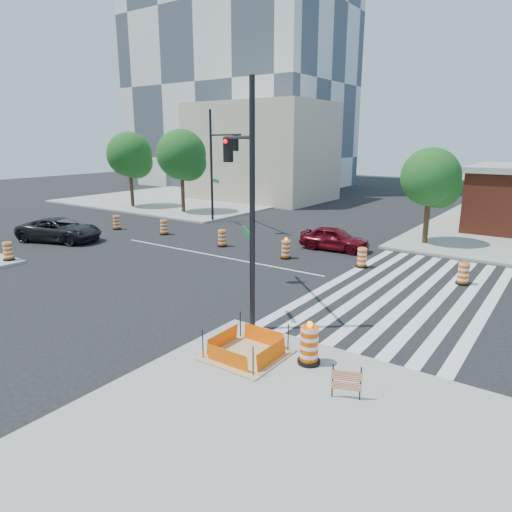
# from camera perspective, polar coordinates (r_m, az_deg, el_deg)

# --- Properties ---
(ground) EXTENTS (120.00, 120.00, 0.00)m
(ground) POSITION_cam_1_polar(r_m,az_deg,el_deg) (25.86, -5.37, 0.07)
(ground) COLOR black
(ground) RESTS_ON ground
(sidewalk_nw) EXTENTS (22.00, 22.00, 0.15)m
(sidewalk_nw) POSITION_cam_1_polar(r_m,az_deg,el_deg) (50.87, -7.60, 7.20)
(sidewalk_nw) COLOR gray
(sidewalk_nw) RESTS_ON ground
(crosswalk_east) EXTENTS (6.75, 13.50, 0.01)m
(crosswalk_east) POSITION_cam_1_polar(r_m,az_deg,el_deg) (20.71, 18.37, -4.28)
(crosswalk_east) COLOR silver
(crosswalk_east) RESTS_ON ground
(lane_centerline) EXTENTS (14.00, 0.12, 0.01)m
(lane_centerline) POSITION_cam_1_polar(r_m,az_deg,el_deg) (25.86, -5.37, 0.08)
(lane_centerline) COLOR silver
(lane_centerline) RESTS_ON ground
(excavation_pit) EXTENTS (2.20, 2.20, 0.90)m
(excavation_pit) POSITION_cam_1_polar(r_m,az_deg,el_deg) (13.84, -1.23, -12.04)
(excavation_pit) COLOR tan
(excavation_pit) RESTS_ON ground
(tower_nw) EXTENTS (28.00, 18.00, 45.00)m
(tower_nw) POSITION_cam_1_polar(r_m,az_deg,el_deg) (68.51, -2.18, 28.05)
(tower_nw) COLOR silver
(tower_nw) RESTS_ON ground
(beige_midrise) EXTENTS (14.00, 10.00, 10.00)m
(beige_midrise) POSITION_cam_1_polar(r_m,az_deg,el_deg) (49.84, 0.63, 12.86)
(beige_midrise) COLOR tan
(beige_midrise) RESTS_ON ground
(red_coupe) EXTENTS (4.18, 1.94, 1.39)m
(red_coupe) POSITION_cam_1_polar(r_m,az_deg,el_deg) (27.27, 9.78, 2.18)
(red_coupe) COLOR #510610
(red_coupe) RESTS_ON ground
(dark_suv) EXTENTS (5.87, 4.12, 1.49)m
(dark_suv) POSITION_cam_1_polar(r_m,az_deg,el_deg) (31.80, -23.32, 3.03)
(dark_suv) COLOR black
(dark_suv) RESTS_ON ground
(signal_pole_se) EXTENTS (4.60, 4.28, 8.12)m
(signal_pole_se) POSITION_cam_1_polar(r_m,az_deg,el_deg) (16.41, -1.66, 9.48)
(signal_pole_se) COLOR black
(signal_pole_se) RESTS_ON ground
(signal_pole_nw) EXTENTS (5.48, 3.45, 8.39)m
(signal_pole_nw) POSITION_cam_1_polar(r_m,az_deg,el_deg) (34.31, -4.74, 12.31)
(signal_pole_nw) COLOR black
(signal_pole_nw) RESTS_ON ground
(pit_drum) EXTENTS (0.66, 0.66, 1.29)m
(pit_drum) POSITION_cam_1_polar(r_m,az_deg,el_deg) (13.29, 6.67, -11.11)
(pit_drum) COLOR black
(pit_drum) RESTS_ON ground
(sw_corner_drum) EXTENTS (0.58, 0.58, 0.98)m
(sw_corner_drum) POSITION_cam_1_polar(r_m,az_deg,el_deg) (27.39, -28.57, 0.48)
(sw_corner_drum) COLOR black
(sw_corner_drum) RESTS_ON ground
(barricade) EXTENTS (0.71, 0.33, 0.88)m
(barricade) POSITION_cam_1_polar(r_m,az_deg,el_deg) (11.82, 11.25, -15.03)
(barricade) COLOR #F54E05
(barricade) RESTS_ON ground
(tree_north_a) EXTENTS (4.14, 4.14, 7.04)m
(tree_north_a) POSITION_cam_1_polar(r_m,az_deg,el_deg) (44.80, -15.45, 11.83)
(tree_north_a) COLOR #382314
(tree_north_a) RESTS_ON ground
(tree_north_b) EXTENTS (4.24, 4.24, 7.20)m
(tree_north_b) POSITION_cam_1_polar(r_m,az_deg,el_deg) (40.42, -9.22, 12.07)
(tree_north_b) COLOR #382314
(tree_north_b) RESTS_ON ground
(tree_north_c) EXTENTS (3.52, 3.48, 5.91)m
(tree_north_c) POSITION_cam_1_polar(r_m,az_deg,el_deg) (29.53, 21.05, 8.80)
(tree_north_c) COLOR #382314
(tree_north_c) RESTS_ON ground
(median_drum_0) EXTENTS (0.60, 0.60, 1.02)m
(median_drum_0) POSITION_cam_1_polar(r_m,az_deg,el_deg) (34.60, -17.03, 3.98)
(median_drum_0) COLOR black
(median_drum_0) RESTS_ON ground
(median_drum_1) EXTENTS (0.60, 0.60, 1.02)m
(median_drum_1) POSITION_cam_1_polar(r_m,az_deg,el_deg) (31.94, -11.44, 3.50)
(median_drum_1) COLOR black
(median_drum_1) RESTS_ON ground
(median_drum_2) EXTENTS (0.60, 0.60, 1.02)m
(median_drum_2) POSITION_cam_1_polar(r_m,az_deg,el_deg) (27.89, -4.25, 2.17)
(median_drum_2) COLOR black
(median_drum_2) RESTS_ON ground
(median_drum_3) EXTENTS (0.60, 0.60, 1.18)m
(median_drum_3) POSITION_cam_1_polar(r_m,az_deg,el_deg) (25.04, 3.76, 0.78)
(median_drum_3) COLOR black
(median_drum_3) RESTS_ON ground
(median_drum_4) EXTENTS (0.60, 0.60, 1.02)m
(median_drum_4) POSITION_cam_1_polar(r_m,az_deg,el_deg) (23.86, 13.10, -0.28)
(median_drum_4) COLOR black
(median_drum_4) RESTS_ON ground
(median_drum_5) EXTENTS (0.60, 0.60, 1.02)m
(median_drum_5) POSITION_cam_1_polar(r_m,az_deg,el_deg) (22.57, 24.49, -2.08)
(median_drum_5) COLOR black
(median_drum_5) RESTS_ON ground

